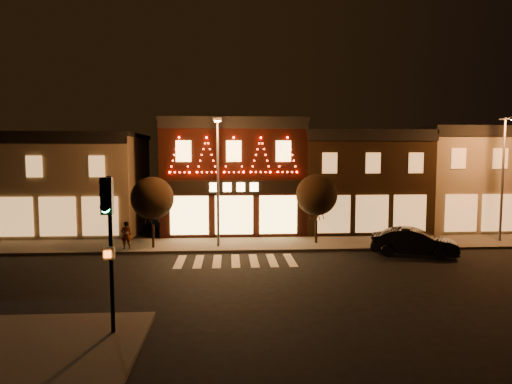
{
  "coord_description": "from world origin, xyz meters",
  "views": [
    {
      "loc": [
        -0.35,
        -19.6,
        5.8
      ],
      "look_at": [
        1.12,
        4.0,
        3.76
      ],
      "focal_mm": 30.93,
      "sensor_mm": 36.0,
      "label": 1
    }
  ],
  "objects": [
    {
      "name": "streetlamp_right",
      "position": [
        17.31,
        7.61,
        4.83
      ],
      "size": [
        0.76,
        1.82,
        7.98
      ],
      "rotation": [
        0.0,
        0.0,
        0.25
      ],
      "color": "#59595E",
      "rests_on": "sidewalk_far"
    },
    {
      "name": "building_left",
      "position": [
        -13.0,
        13.99,
        3.66
      ],
      "size": [
        12.2,
        8.28,
        7.3
      ],
      "color": "#7E715A",
      "rests_on": "ground"
    },
    {
      "name": "streetlamp_mid",
      "position": [
        -1.0,
        7.09,
        4.71
      ],
      "size": [
        0.49,
        1.77,
        7.77
      ],
      "rotation": [
        0.0,
        0.0,
        -0.03
      ],
      "color": "#59595E",
      "rests_on": "sidewalk_far"
    },
    {
      "name": "building_right_a",
      "position": [
        9.5,
        13.99,
        3.76
      ],
      "size": [
        9.2,
        8.28,
        7.5
      ],
      "color": "#342312",
      "rests_on": "ground"
    },
    {
      "name": "tree_right",
      "position": [
        5.22,
        7.92,
        3.22
      ],
      "size": [
        2.62,
        2.62,
        4.39
      ],
      "rotation": [
        0.0,
        0.0,
        0.22
      ],
      "color": "black",
      "rests_on": "sidewalk_far"
    },
    {
      "name": "tree_left",
      "position": [
        -4.94,
        7.11,
        3.16
      ],
      "size": [
        2.57,
        2.57,
        4.3
      ],
      "rotation": [
        0.0,
        0.0,
        -0.0
      ],
      "color": "black",
      "rests_on": "sidewalk_far"
    },
    {
      "name": "building_pulp",
      "position": [
        0.0,
        13.98,
        4.16
      ],
      "size": [
        10.2,
        8.34,
        8.3
      ],
      "color": "black",
      "rests_on": "ground"
    },
    {
      "name": "dark_sedan",
      "position": [
        10.22,
        4.65,
        0.78
      ],
      "size": [
        5.01,
        3.26,
        1.56
      ],
      "primitive_type": "imported",
      "rotation": [
        0.0,
        0.0,
        1.2
      ],
      "color": "black",
      "rests_on": "ground"
    },
    {
      "name": "pedestrian",
      "position": [
        -6.48,
        6.82,
        0.98
      ],
      "size": [
        0.71,
        0.59,
        1.65
      ],
      "primitive_type": "imported",
      "rotation": [
        0.0,
        0.0,
        3.52
      ],
      "color": "gray",
      "rests_on": "sidewalk_far"
    },
    {
      "name": "traffic_signal_near",
      "position": [
        -4.06,
        -5.91,
        3.66
      ],
      "size": [
        0.36,
        0.51,
        4.98
      ],
      "rotation": [
        0.0,
        0.0,
        0.05
      ],
      "color": "black",
      "rests_on": "sidewalk_near"
    },
    {
      "name": "sidewalk_near",
      "position": [
        -6.5,
        -7.5,
        0.07
      ],
      "size": [
        7.0,
        7.0,
        0.15
      ],
      "primitive_type": "cube",
      "color": "#47423D",
      "rests_on": "ground"
    },
    {
      "name": "building_right_b",
      "position": [
        18.5,
        13.99,
        3.91
      ],
      "size": [
        9.2,
        8.28,
        7.8
      ],
      "color": "#7E715A",
      "rests_on": "ground"
    },
    {
      "name": "sidewalk_far",
      "position": [
        2.0,
        8.0,
        0.07
      ],
      "size": [
        44.0,
        4.0,
        0.15
      ],
      "primitive_type": "cube",
      "color": "#47423D",
      "rests_on": "ground"
    },
    {
      "name": "ground",
      "position": [
        0.0,
        0.0,
        0.0
      ],
      "size": [
        120.0,
        120.0,
        0.0
      ],
      "primitive_type": "plane",
      "color": "black",
      "rests_on": "ground"
    }
  ]
}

